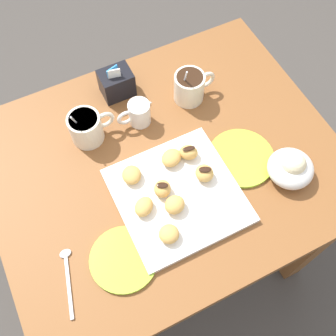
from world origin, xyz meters
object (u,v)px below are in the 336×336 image
object	(u,v)px
coffee_mug_cream_left	(86,127)
beignet_0	(132,175)
beignet_5	(204,173)
saucer_lime_right	(124,259)
beignet_6	(144,207)
pastry_plate_square	(178,195)
sugar_caddy	(117,83)
beignet_4	(169,234)
beignet_1	(162,189)
coffee_mug_cream_right	(190,86)
beignet_3	(175,205)
ice_cream_bowl	(291,167)
beignet_2	(188,152)
cream_pitcher_white	(139,113)
beignet_7	(171,158)
dining_table	(165,185)
saucer_lime_left	(241,158)

from	to	relation	value
coffee_mug_cream_left	beignet_0	distance (m)	0.18
coffee_mug_cream_left	beignet_5	xyz separation A→B (m)	(0.22, -0.25, -0.01)
saucer_lime_right	beignet_6	bearing A→B (deg)	43.36
pastry_plate_square	sugar_caddy	size ratio (longest dim) A/B	2.80
pastry_plate_square	beignet_4	distance (m)	0.11
beignet_1	beignet_4	distance (m)	0.12
coffee_mug_cream_right	beignet_3	distance (m)	0.35
pastry_plate_square	ice_cream_bowl	bearing A→B (deg)	-13.79
pastry_plate_square	beignet_3	xyz separation A→B (m)	(-0.02, -0.03, 0.03)
ice_cream_bowl	saucer_lime_right	size ratio (longest dim) A/B	0.73
saucer_lime_right	beignet_2	bearing A→B (deg)	33.79
sugar_caddy	beignet_6	distance (m)	0.38
cream_pitcher_white	beignet_3	xyz separation A→B (m)	(-0.03, -0.28, -0.01)
pastry_plate_square	coffee_mug_cream_left	bearing A→B (deg)	116.78
pastry_plate_square	beignet_7	size ratio (longest dim) A/B	5.34
dining_table	beignet_2	xyz separation A→B (m)	(0.06, -0.02, 0.18)
dining_table	sugar_caddy	xyz separation A→B (m)	(-0.02, 0.27, 0.19)
ice_cream_bowl	saucer_lime_right	bearing A→B (deg)	-177.77
coffee_mug_cream_left	beignet_1	xyz separation A→B (m)	(0.10, -0.24, -0.01)
beignet_0	beignet_7	distance (m)	0.11
beignet_5	cream_pitcher_white	bearing A→B (deg)	106.89
coffee_mug_cream_right	ice_cream_bowl	bearing A→B (deg)	-71.74
beignet_2	beignet_7	bearing A→B (deg)	172.56
saucer_lime_left	beignet_7	xyz separation A→B (m)	(-0.17, 0.07, 0.03)
sugar_caddy	beignet_6	size ratio (longest dim) A/B	1.99
saucer_lime_right	beignet_7	bearing A→B (deg)	40.10
saucer_lime_left	beignet_0	xyz separation A→B (m)	(-0.28, 0.07, 0.03)
saucer_lime_right	beignet_0	size ratio (longest dim) A/B	3.02
coffee_mug_cream_right	beignet_1	size ratio (longest dim) A/B	2.90
dining_table	beignet_5	size ratio (longest dim) A/B	18.87
coffee_mug_cream_right	dining_table	bearing A→B (deg)	-134.44
coffee_mug_cream_right	beignet_1	xyz separation A→B (m)	(-0.20, -0.24, -0.01)
dining_table	coffee_mug_cream_right	world-z (taller)	coffee_mug_cream_right
dining_table	beignet_7	distance (m)	0.18
coffee_mug_cream_right	beignet_2	size ratio (longest dim) A/B	2.79
saucer_lime_left	beignet_3	world-z (taller)	beignet_3
beignet_5	beignet_7	xyz separation A→B (m)	(-0.05, 0.08, -0.00)
saucer_lime_left	coffee_mug_cream_left	bearing A→B (deg)	144.03
dining_table	coffee_mug_cream_right	bearing A→B (deg)	45.56
coffee_mug_cream_right	ice_cream_bowl	xyz separation A→B (m)	(0.11, -0.34, -0.01)
beignet_2	beignet_5	distance (m)	0.07
cream_pitcher_white	ice_cream_bowl	bearing A→B (deg)	-49.63
ice_cream_bowl	beignet_2	size ratio (longest dim) A/B	2.43
coffee_mug_cream_left	cream_pitcher_white	distance (m)	0.15
coffee_mug_cream_left	beignet_7	bearing A→B (deg)	-46.89
ice_cream_bowl	saucer_lime_right	world-z (taller)	ice_cream_bowl
coffee_mug_cream_left	beignet_4	size ratio (longest dim) A/B	2.76
pastry_plate_square	beignet_2	size ratio (longest dim) A/B	6.16
sugar_caddy	beignet_7	size ratio (longest dim) A/B	1.91
beignet_3	beignet_6	world-z (taller)	beignet_3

